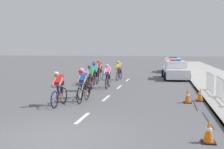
{
  "coord_description": "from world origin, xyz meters",
  "views": [
    {
      "loc": [
        2.89,
        -7.11,
        2.51
      ],
      "look_at": [
        0.1,
        7.17,
        1.1
      ],
      "focal_mm": 43.59,
      "sensor_mm": 36.0,
      "label": 1
    }
  ],
  "objects_px": {
    "cyclist_lead": "(59,88)",
    "cyclist_ninth": "(99,70)",
    "cyclist_second": "(83,85)",
    "cyclist_fourth": "(90,78)",
    "police_car_second": "(173,66)",
    "cyclist_eighth": "(119,70)",
    "crowd_barrier_rear": "(210,83)",
    "police_car_nearest": "(175,71)",
    "traffic_cone_near": "(188,96)",
    "traffic_cone_mid": "(200,95)",
    "cyclist_fifth": "(108,76)",
    "cyclist_third": "(84,83)",
    "cyclist_sixth": "(95,74)",
    "cyclist_seventh": "(95,72)",
    "traffic_cone_far": "(209,131)",
    "crowd_barrier_middle": "(221,90)"
  },
  "relations": [
    {
      "from": "cyclist_lead",
      "to": "cyclist_ninth",
      "type": "distance_m",
      "value": 9.96
    },
    {
      "from": "cyclist_second",
      "to": "cyclist_fourth",
      "type": "distance_m",
      "value": 3.28
    },
    {
      "from": "cyclist_second",
      "to": "police_car_second",
      "type": "relative_size",
      "value": 0.39
    },
    {
      "from": "cyclist_eighth",
      "to": "police_car_second",
      "type": "distance_m",
      "value": 9.51
    },
    {
      "from": "crowd_barrier_rear",
      "to": "police_car_nearest",
      "type": "bearing_deg",
      "value": 101.32
    },
    {
      "from": "cyclist_eighth",
      "to": "police_car_nearest",
      "type": "height_order",
      "value": "police_car_nearest"
    },
    {
      "from": "cyclist_fourth",
      "to": "cyclist_ninth",
      "type": "distance_m",
      "value": 5.74
    },
    {
      "from": "traffic_cone_near",
      "to": "traffic_cone_mid",
      "type": "distance_m",
      "value": 0.83
    },
    {
      "from": "traffic_cone_near",
      "to": "cyclist_second",
      "type": "bearing_deg",
      "value": -171.59
    },
    {
      "from": "cyclist_fourth",
      "to": "cyclist_fifth",
      "type": "distance_m",
      "value": 1.58
    },
    {
      "from": "crowd_barrier_rear",
      "to": "cyclist_third",
      "type": "bearing_deg",
      "value": -161.4
    },
    {
      "from": "traffic_cone_mid",
      "to": "cyclist_fourth",
      "type": "bearing_deg",
      "value": 161.64
    },
    {
      "from": "cyclist_second",
      "to": "cyclist_sixth",
      "type": "bearing_deg",
      "value": 99.15
    },
    {
      "from": "cyclist_lead",
      "to": "cyclist_sixth",
      "type": "relative_size",
      "value": 1.0
    },
    {
      "from": "cyclist_fourth",
      "to": "cyclist_second",
      "type": "bearing_deg",
      "value": -80.26
    },
    {
      "from": "cyclist_ninth",
      "to": "traffic_cone_near",
      "type": "relative_size",
      "value": 2.68
    },
    {
      "from": "traffic_cone_near",
      "to": "cyclist_sixth",
      "type": "bearing_deg",
      "value": 138.39
    },
    {
      "from": "cyclist_lead",
      "to": "police_car_second",
      "type": "relative_size",
      "value": 0.39
    },
    {
      "from": "cyclist_fourth",
      "to": "cyclist_fifth",
      "type": "bearing_deg",
      "value": 61.72
    },
    {
      "from": "cyclist_seventh",
      "to": "traffic_cone_far",
      "type": "height_order",
      "value": "cyclist_seventh"
    },
    {
      "from": "police_car_nearest",
      "to": "crowd_barrier_middle",
      "type": "height_order",
      "value": "police_car_nearest"
    },
    {
      "from": "cyclist_sixth",
      "to": "crowd_barrier_rear",
      "type": "bearing_deg",
      "value": -21.06
    },
    {
      "from": "cyclist_second",
      "to": "police_car_second",
      "type": "height_order",
      "value": "police_car_second"
    },
    {
      "from": "cyclist_lead",
      "to": "traffic_cone_mid",
      "type": "bearing_deg",
      "value": 20.35
    },
    {
      "from": "cyclist_third",
      "to": "cyclist_seventh",
      "type": "bearing_deg",
      "value": 99.27
    },
    {
      "from": "cyclist_sixth",
      "to": "cyclist_third",
      "type": "bearing_deg",
      "value": -81.88
    },
    {
      "from": "cyclist_fifth",
      "to": "cyclist_ninth",
      "type": "bearing_deg",
      "value": 110.32
    },
    {
      "from": "cyclist_eighth",
      "to": "crowd_barrier_middle",
      "type": "height_order",
      "value": "cyclist_eighth"
    },
    {
      "from": "cyclist_fourth",
      "to": "traffic_cone_near",
      "type": "height_order",
      "value": "cyclist_fourth"
    },
    {
      "from": "police_car_nearest",
      "to": "traffic_cone_far",
      "type": "height_order",
      "value": "police_car_nearest"
    },
    {
      "from": "cyclist_fifth",
      "to": "traffic_cone_far",
      "type": "relative_size",
      "value": 2.69
    },
    {
      "from": "traffic_cone_near",
      "to": "cyclist_third",
      "type": "bearing_deg",
      "value": 177.35
    },
    {
      "from": "cyclist_sixth",
      "to": "traffic_cone_near",
      "type": "xyz_separation_m",
      "value": [
        5.71,
        -5.07,
        -0.48
      ]
    },
    {
      "from": "cyclist_third",
      "to": "crowd_barrier_rear",
      "type": "xyz_separation_m",
      "value": [
        6.34,
        2.13,
        -0.14
      ]
    },
    {
      "from": "cyclist_second",
      "to": "cyclist_seventh",
      "type": "height_order",
      "value": "same"
    },
    {
      "from": "crowd_barrier_middle",
      "to": "traffic_cone_near",
      "type": "relative_size",
      "value": 3.63
    },
    {
      "from": "cyclist_third",
      "to": "cyclist_ninth",
      "type": "relative_size",
      "value": 1.0
    },
    {
      "from": "police_car_second",
      "to": "crowd_barrier_middle",
      "type": "bearing_deg",
      "value": -84.53
    },
    {
      "from": "traffic_cone_near",
      "to": "police_car_nearest",
      "type": "bearing_deg",
      "value": 91.25
    },
    {
      "from": "traffic_cone_near",
      "to": "cyclist_eighth",
      "type": "bearing_deg",
      "value": 119.0
    },
    {
      "from": "cyclist_lead",
      "to": "crowd_barrier_middle",
      "type": "distance_m",
      "value": 7.13
    },
    {
      "from": "cyclist_second",
      "to": "cyclist_fourth",
      "type": "xyz_separation_m",
      "value": [
        -0.55,
        3.23,
        0.0
      ]
    },
    {
      "from": "police_car_second",
      "to": "traffic_cone_far",
      "type": "height_order",
      "value": "police_car_second"
    },
    {
      "from": "cyclist_third",
      "to": "cyclist_eighth",
      "type": "xyz_separation_m",
      "value": [
        0.41,
        8.09,
        0.0
      ]
    },
    {
      "from": "cyclist_ninth",
      "to": "crowd_barrier_middle",
      "type": "bearing_deg",
      "value": -47.87
    },
    {
      "from": "cyclist_fifth",
      "to": "crowd_barrier_rear",
      "type": "xyz_separation_m",
      "value": [
        5.91,
        -1.56,
        -0.14
      ]
    },
    {
      "from": "cyclist_seventh",
      "to": "police_car_second",
      "type": "xyz_separation_m",
      "value": [
        5.76,
        10.63,
        -0.11
      ]
    },
    {
      "from": "cyclist_second",
      "to": "cyclist_fifth",
      "type": "height_order",
      "value": "same"
    },
    {
      "from": "cyclist_eighth",
      "to": "traffic_cone_near",
      "type": "bearing_deg",
      "value": -61.0
    },
    {
      "from": "cyclist_eighth",
      "to": "cyclist_second",
      "type": "bearing_deg",
      "value": -91.07
    }
  ]
}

